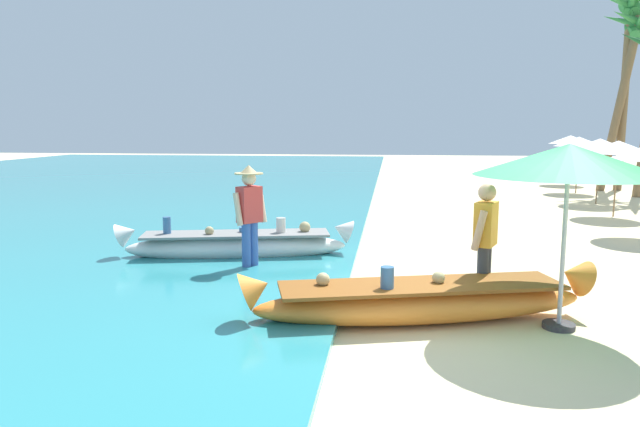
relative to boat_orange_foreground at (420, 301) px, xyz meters
The scene contains 12 objects.
ground_plane 0.33m from the boat_orange_foreground, 10.24° to the left, with size 80.00×80.00×0.00m, color beige.
boat_orange_foreground is the anchor object (origin of this frame).
boat_white_midground 4.10m from the boat_orange_foreground, 135.98° to the left, with size 4.01×1.45×0.76m.
person_vendor_hatted 3.37m from the boat_orange_foreground, 140.36° to the left, with size 0.50×0.55×1.68m.
person_tourist_customer 1.24m from the boat_orange_foreground, 40.64° to the left, with size 0.39×0.58×1.57m.
patio_umbrella_large 2.26m from the boat_orange_foreground, ahead, with size 2.04×2.04×2.08m.
parasol_row_1 10.36m from the boat_orange_foreground, 59.28° to the left, with size 1.60×1.60×1.91m.
parasol_row_2 12.73m from the boat_orange_foreground, 63.57° to the left, with size 1.60×1.60×1.91m.
parasol_row_3 15.50m from the boat_orange_foreground, 67.46° to the left, with size 1.60×1.60×1.91m.
parasol_row_4 18.50m from the boat_orange_foreground, 69.36° to the left, with size 1.60×1.60×1.91m.
palm_tree_leaning_seaward 17.91m from the boat_orange_foreground, 63.53° to the left, with size 2.77×2.45×7.11m.
palm_tree_mid_cluster 17.67m from the boat_orange_foreground, 62.63° to the left, with size 2.41×2.37×6.28m.
Camera 1 is at (-0.56, -6.76, 2.27)m, focal length 33.08 mm.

